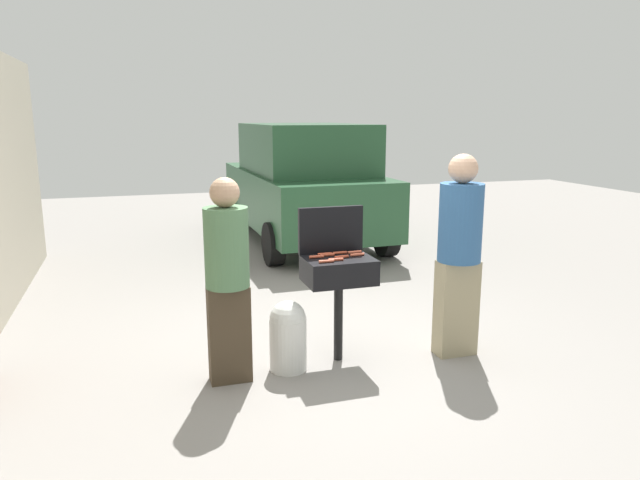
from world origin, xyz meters
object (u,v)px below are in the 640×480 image
hot_dog_2 (357,255)px  hot_dog_3 (340,253)px  hot_dog_6 (327,255)px  hot_dog_7 (325,254)px  bbq_grill (339,274)px  hot_dog_0 (317,257)px  propane_tank (288,334)px  hot_dog_5 (354,252)px  hot_dog_1 (326,261)px  hot_dog_8 (336,260)px  person_right (459,248)px  person_left (227,274)px  hot_dog_4 (341,257)px  parked_minivan (303,183)px

hot_dog_2 → hot_dog_3: (-0.12, 0.11, 0.00)m
hot_dog_6 → hot_dog_7: 0.04m
bbq_grill → hot_dog_0: size_ratio=7.23×
propane_tank → hot_dog_0: bearing=23.5°
hot_dog_0 → hot_dog_5: 0.38m
hot_dog_7 → hot_dog_2: bearing=-22.0°
hot_dog_7 → hot_dog_1: bearing=-105.0°
hot_dog_8 → person_right: size_ratio=0.07×
bbq_grill → hot_dog_3: hot_dog_3 is taller
hot_dog_0 → hot_dog_2: bearing=-5.5°
propane_tank → person_left: size_ratio=0.36×
propane_tank → hot_dog_2: bearing=8.1°
hot_dog_1 → hot_dog_7: same height
hot_dog_3 → person_left: size_ratio=0.08×
hot_dog_5 → hot_dog_8: same height
hot_dog_6 → hot_dog_7: bearing=105.4°
hot_dog_4 → hot_dog_6: size_ratio=1.00×
propane_tank → person_right: size_ratio=0.34×
hot_dog_6 → person_right: 1.18m
bbq_grill → propane_tank: bearing=-171.3°
hot_dog_7 → person_left: 0.95m
hot_dog_5 → hot_dog_3: bearing=174.1°
bbq_grill → hot_dog_1: (-0.15, -0.13, 0.16)m
hot_dog_8 → person_left: person_left is taller
hot_dog_4 → person_right: size_ratio=0.07×
hot_dog_2 → hot_dog_4: size_ratio=1.00×
hot_dog_1 → hot_dog_2: size_ratio=1.00×
propane_tank → person_left: person_left is taller
hot_dog_1 → hot_dog_7: bearing=75.0°
hot_dog_8 → parked_minivan: parked_minivan is taller
hot_dog_5 → bbq_grill: bearing=-148.3°
hot_dog_0 → person_right: 1.28m
hot_dog_6 → hot_dog_2: bearing=-15.5°
bbq_grill → hot_dog_6: bearing=130.0°
hot_dog_2 → person_right: bearing=-14.1°
hot_dog_0 → hot_dog_8: 0.19m
hot_dog_6 → person_left: person_left is taller
person_left → hot_dog_7: bearing=10.7°
bbq_grill → hot_dog_2: bearing=6.5°
hot_dog_0 → hot_dog_5: (0.38, 0.06, 0.00)m
bbq_grill → hot_dog_7: (-0.09, 0.13, 0.16)m
hot_dog_5 → hot_dog_6: same height
hot_dog_7 → hot_dog_3: bearing=2.0°
hot_dog_0 → hot_dog_7: size_ratio=1.00×
hot_dog_1 → hot_dog_3: 0.33m
hot_dog_2 → propane_tank: hot_dog_2 is taller
bbq_grill → hot_dog_1: hot_dog_1 is taller
hot_dog_3 → person_right: size_ratio=0.07×
hot_dog_6 → propane_tank: 0.77m
hot_dog_4 → person_right: 1.07m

